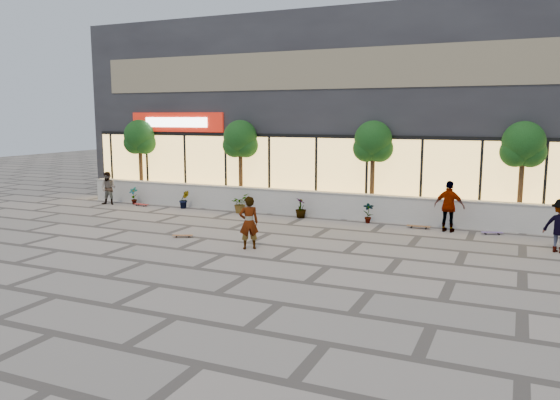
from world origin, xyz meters
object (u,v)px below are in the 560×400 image
at_px(skater_left, 108,188).
at_px(tree_east, 523,147).
at_px(skateboard_center, 183,235).
at_px(skateboard_left, 141,204).
at_px(tree_midwest, 240,141).
at_px(skateboard_right_far, 492,232).
at_px(skateboard_right_near, 419,226).
at_px(tree_mideast, 373,144).
at_px(tree_west, 140,139).
at_px(skater_center, 249,223).
at_px(skater_right_near, 449,206).

bearing_deg(skater_left, tree_east, -7.52).
distance_m(skateboard_center, skateboard_left, 7.23).
relative_size(tree_east, skater_left, 2.55).
height_order(tree_midwest, tree_east, same).
bearing_deg(skater_left, skateboard_right_far, -12.36).
bearing_deg(skateboard_right_near, skateboard_left, 178.92).
height_order(skateboard_center, skateboard_right_far, skateboard_right_far).
relative_size(tree_mideast, tree_east, 1.00).
xyz_separation_m(tree_east, skateboard_right_near, (-3.34, -1.50, -2.90)).
distance_m(tree_west, skateboard_center, 9.52).
bearing_deg(skater_center, skateboard_left, -67.73).
height_order(tree_midwest, tree_mideast, same).
bearing_deg(tree_west, tree_mideast, 0.00).
bearing_deg(skateboard_right_near, tree_mideast, 144.15).
relative_size(skater_left, skateboard_center, 2.18).
xyz_separation_m(tree_midwest, skateboard_right_far, (10.68, -1.50, -2.91)).
height_order(tree_mideast, skateboard_right_near, tree_mideast).
height_order(skater_left, skateboard_right_far, skater_left).
xyz_separation_m(tree_mideast, skater_right_near, (3.22, -1.66, -2.07)).
height_order(skater_left, skateboard_center, skater_left).
bearing_deg(skater_left, skateboard_left, -3.17).
height_order(skateboard_center, skateboard_left, skateboard_left).
xyz_separation_m(skater_left, skateboard_left, (1.61, 0.29, -0.69)).
height_order(tree_mideast, skater_center, tree_mideast).
xyz_separation_m(tree_mideast, skater_center, (-2.14, -6.78, -2.16)).
height_order(tree_west, tree_east, same).
height_order(tree_west, tree_midwest, same).
distance_m(skateboard_center, skateboard_right_far, 10.74).
relative_size(skater_center, skateboard_center, 2.35).
xyz_separation_m(skater_left, skateboard_right_far, (16.68, 0.29, -0.70)).
relative_size(skater_right_near, skateboard_right_near, 2.15).
xyz_separation_m(skater_left, skateboard_right_near, (14.16, 0.29, -0.68)).
height_order(tree_mideast, tree_east, same).
bearing_deg(tree_east, skater_left, -174.16).
xyz_separation_m(tree_midwest, skater_right_near, (9.22, -1.66, -2.07)).
distance_m(skater_left, skateboard_right_near, 14.18).
height_order(tree_west, skateboard_right_near, tree_west).
xyz_separation_m(tree_midwest, skateboard_left, (-4.39, -1.50, -2.91)).
xyz_separation_m(tree_midwest, tree_mideast, (6.00, 0.00, 0.00)).
bearing_deg(skater_left, skateboard_center, -45.68).
bearing_deg(tree_west, tree_midwest, 0.00).
bearing_deg(skateboard_left, skater_center, -25.33).
relative_size(tree_mideast, skateboard_right_near, 4.59).
bearing_deg(tree_mideast, skater_left, -171.52).
height_order(tree_west, skateboard_right_far, tree_west).
bearing_deg(skateboard_right_far, skater_right_near, 168.34).
bearing_deg(skater_center, skateboard_right_far, -177.42).
relative_size(tree_midwest, skater_left, 2.55).
distance_m(skateboard_left, skateboard_right_far, 15.08).
distance_m(tree_midwest, tree_east, 11.50).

